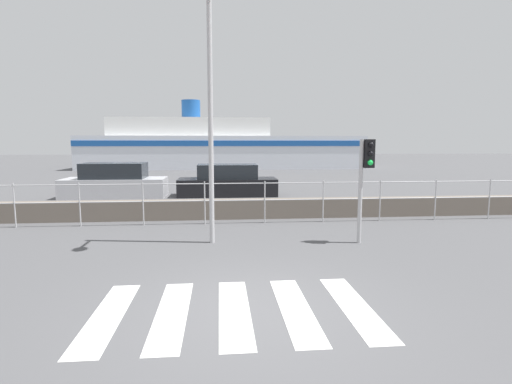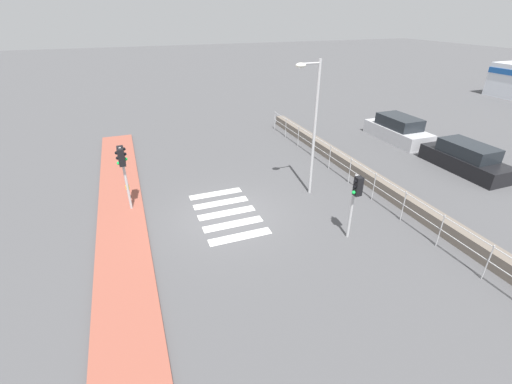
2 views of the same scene
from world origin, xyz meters
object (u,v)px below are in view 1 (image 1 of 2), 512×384
Objects in this scene: parked_car_silver at (115,182)px; parked_car_black at (227,182)px; traffic_light_far at (366,167)px; streetlamp at (210,91)px; ferry_boat at (217,147)px.

parked_car_silver is 5.08m from parked_car_black.
traffic_light_far is at bearing -71.11° from parked_car_black.
parked_car_silver is (-4.52, 9.01, -2.96)m from streetlamp.
streetlamp is at bearing -93.54° from parked_car_black.
ferry_boat reaches higher than traffic_light_far.
ferry_boat is at bearing 91.46° from parked_car_black.
traffic_light_far reaches higher than parked_car_silver.
parked_car_silver is at bearing 131.85° from traffic_light_far.
parked_car_black is (5.08, -0.00, -0.04)m from parked_car_silver.
parked_car_black is (0.56, 9.01, -3.00)m from streetlamp.
ferry_boat is 5.86× the size of parked_car_black.
streetlamp is at bearing -90.01° from ferry_boat.
ferry_boat is (0.01, 30.58, -1.59)m from streetlamp.
ferry_boat reaches higher than parked_car_black.
streetlamp is 9.51m from parked_car_black.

